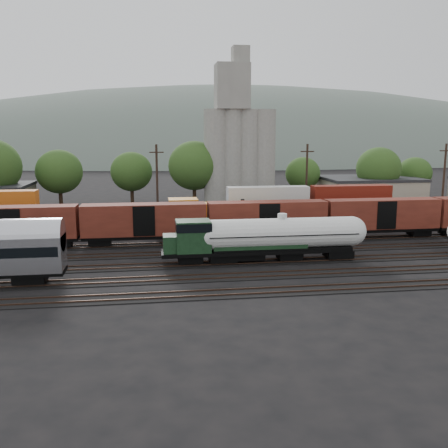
{
  "coord_description": "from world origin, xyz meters",
  "views": [
    {
      "loc": [
        -12.8,
        -55.9,
        13.64
      ],
      "look_at": [
        -4.41,
        2.0,
        3.0
      ],
      "focal_mm": 40.0,
      "sensor_mm": 36.0,
      "label": 1
    }
  ],
  "objects": [
    {
      "name": "green_locomotive",
      "position": [
        -4.56,
        -5.0,
        2.54
      ],
      "size": [
        16.79,
        2.96,
        4.45
      ],
      "color": "black",
      "rests_on": "ground"
    },
    {
      "name": "tracks",
      "position": [
        0.0,
        0.0,
        0.05
      ],
      "size": [
        180.0,
        33.2,
        0.2
      ],
      "color": "black",
      "rests_on": "ground"
    },
    {
      "name": "industrial_sheds",
      "position": [
        6.63,
        35.25,
        2.56
      ],
      "size": [
        119.38,
        17.26,
        5.1
      ],
      "color": "#9E937F",
      "rests_on": "ground"
    },
    {
      "name": "orange_locomotive",
      "position": [
        -3.97,
        10.0,
        2.72
      ],
      "size": [
        19.19,
        3.2,
        4.8
      ],
      "color": "black",
      "rests_on": "ground"
    },
    {
      "name": "utility_poles",
      "position": [
        0.0,
        22.0,
        6.21
      ],
      "size": [
        122.2,
        0.36,
        12.0
      ],
      "color": "black",
      "rests_on": "ground"
    },
    {
      "name": "boxcar_string",
      "position": [
        9.24,
        5.0,
        3.12
      ],
      "size": [
        184.4,
        2.9,
        4.2
      ],
      "color": "black",
      "rests_on": "ground"
    },
    {
      "name": "tree_band",
      "position": [
        -4.54,
        36.72,
        7.07
      ],
      "size": [
        160.21,
        19.53,
        13.83
      ],
      "color": "black",
      "rests_on": "ground"
    },
    {
      "name": "grain_silo",
      "position": [
        3.28,
        36.0,
        11.26
      ],
      "size": [
        13.4,
        5.0,
        29.0
      ],
      "color": "gray",
      "rests_on": "ground"
    },
    {
      "name": "distant_hills",
      "position": [
        23.92,
        260.0,
        -20.56
      ],
      "size": [
        860.0,
        286.0,
        130.0
      ],
      "color": "#59665B",
      "rests_on": "ground"
    },
    {
      "name": "ground",
      "position": [
        0.0,
        0.0,
        0.0
      ],
      "size": [
        600.0,
        600.0,
        0.0
      ],
      "primitive_type": "plane",
      "color": "black"
    },
    {
      "name": "tank_car_a",
      "position": [
        0.85,
        -5.0,
        2.92
      ],
      "size": [
        18.85,
        3.37,
        4.94
      ],
      "color": "white",
      "rests_on": "ground"
    },
    {
      "name": "container_wall",
      "position": [
        1.43,
        15.0,
        2.81
      ],
      "size": [
        166.77,
        2.6,
        5.8
      ],
      "color": "black",
      "rests_on": "ground"
    }
  ]
}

